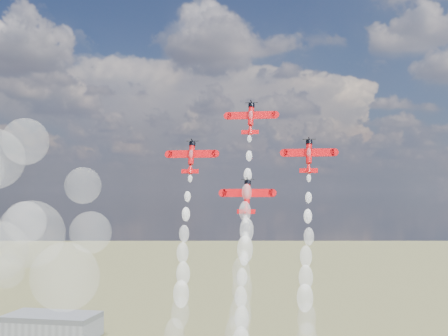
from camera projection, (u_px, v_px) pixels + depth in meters
hangar at (52, 326)px, 346.37m from camera, size 50.00×28.00×13.00m
plane_lead at (251, 118)px, 149.35m from camera, size 11.60×4.76×8.06m
plane_left at (191, 157)px, 148.93m from camera, size 11.60×4.76×8.06m
plane_right at (309, 155)px, 143.41m from camera, size 11.60×4.76×8.06m
plane_slot at (247, 196)px, 142.99m from camera, size 11.60×4.76×8.06m
smoke_trail_lead at (241, 290)px, 135.84m from camera, size 5.48×16.91×46.30m
smoke_trail_left at (176, 332)px, 135.61m from camera, size 5.69×16.50×45.60m
drifted_smoke_cloud at (7, 205)px, 186.35m from camera, size 65.97×37.03×54.52m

